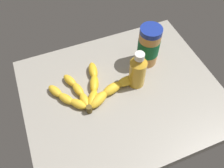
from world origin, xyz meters
TOP-DOWN VIEW (x-y plane):
  - ground_plane at (0.00, 0.00)cm, footprint 70.40×58.09cm
  - banana_bunch at (10.27, -3.69)cm, footprint 32.79×20.76cm
  - peanut_butter_jar at (-14.62, -10.15)cm, footprint 8.17×8.17cm
  - honey_bottle at (-6.26, -1.79)cm, footprint 5.95×5.95cm

SIDE VIEW (x-z plane):
  - ground_plane at x=0.00cm, z-range -4.86..0.00cm
  - banana_bunch at x=10.27cm, z-range -0.16..3.42cm
  - honey_bottle at x=-6.26cm, z-range -0.75..14.90cm
  - peanut_butter_jar at x=-14.62cm, z-range -0.07..16.59cm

